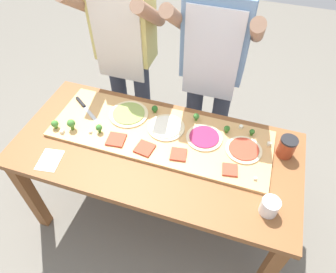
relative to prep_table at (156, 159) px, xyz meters
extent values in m
plane|color=#6B665B|center=(0.00, 0.00, -0.66)|extent=(8.00, 8.00, 0.00)
cube|color=brown|center=(-0.77, -0.33, -0.30)|extent=(0.07, 0.07, 0.73)
cube|color=brown|center=(0.77, -0.33, -0.30)|extent=(0.07, 0.07, 0.73)
cube|color=brown|center=(-0.77, 0.33, -0.30)|extent=(0.07, 0.07, 0.73)
cube|color=brown|center=(0.77, 0.33, -0.30)|extent=(0.07, 0.07, 0.73)
cube|color=brown|center=(0.00, 0.00, 0.08)|extent=(1.67, 0.78, 0.04)
cube|color=tan|center=(-0.01, 0.11, 0.11)|extent=(1.32, 0.46, 0.02)
cube|color=#B7BABF|center=(-0.47, 0.11, 0.12)|extent=(0.17, 0.13, 0.00)
cube|color=black|center=(-0.59, 0.20, 0.13)|extent=(0.10, 0.08, 0.02)
cylinder|color=beige|center=(0.49, 0.13, 0.13)|extent=(0.21, 0.21, 0.01)
cylinder|color=#BC3D28|center=(0.49, 0.13, 0.13)|extent=(0.17, 0.17, 0.01)
cylinder|color=beige|center=(0.01, 0.15, 0.13)|extent=(0.23, 0.23, 0.01)
cylinder|color=silver|center=(0.01, 0.15, 0.13)|extent=(0.19, 0.19, 0.01)
cylinder|color=beige|center=(0.25, 0.15, 0.13)|extent=(0.21, 0.21, 0.01)
cylinder|color=#9E234C|center=(0.25, 0.15, 0.13)|extent=(0.18, 0.18, 0.01)
cylinder|color=beige|center=(-0.25, 0.19, 0.13)|extent=(0.25, 0.25, 0.01)
cylinder|color=#899E4C|center=(-0.25, 0.19, 0.13)|extent=(0.20, 0.20, 0.01)
cube|color=#BC3D28|center=(0.15, -0.02, 0.13)|extent=(0.10, 0.10, 0.01)
cube|color=#BC3D28|center=(-0.05, -0.04, 0.13)|extent=(0.11, 0.11, 0.01)
cube|color=#BC3D28|center=(-0.23, -0.03, 0.13)|extent=(0.11, 0.11, 0.01)
cube|color=#BC3D28|center=(0.44, -0.04, 0.13)|extent=(0.09, 0.09, 0.01)
cylinder|color=#487A23|center=(-0.52, -0.03, 0.14)|extent=(0.02, 0.02, 0.03)
sphere|color=#427F33|center=(-0.52, -0.03, 0.17)|extent=(0.05, 0.05, 0.05)
cylinder|color=#3F7220|center=(-0.35, 0.00, 0.13)|extent=(0.02, 0.02, 0.02)
sphere|color=#38752D|center=(-0.35, 0.00, 0.16)|extent=(0.04, 0.04, 0.04)
cylinder|color=#366618|center=(0.51, 0.26, 0.13)|extent=(0.01, 0.01, 0.02)
sphere|color=#2D6623|center=(0.51, 0.26, 0.15)|extent=(0.03, 0.03, 0.03)
cylinder|color=#3F7220|center=(0.17, 0.28, 0.13)|extent=(0.02, 0.02, 0.02)
sphere|color=#38752D|center=(0.17, 0.28, 0.15)|extent=(0.04, 0.04, 0.04)
cylinder|color=#366618|center=(0.37, 0.24, 0.13)|extent=(0.02, 0.02, 0.02)
sphere|color=#2D6623|center=(0.37, 0.24, 0.15)|extent=(0.04, 0.04, 0.04)
cylinder|color=#2C5915|center=(-0.10, 0.27, 0.13)|extent=(0.02, 0.02, 0.02)
sphere|color=#23561E|center=(-0.10, 0.27, 0.15)|extent=(0.04, 0.04, 0.04)
cylinder|color=#487A23|center=(-0.62, -0.05, 0.13)|extent=(0.02, 0.02, 0.02)
sphere|color=#427F33|center=(-0.62, -0.05, 0.15)|extent=(0.04, 0.04, 0.04)
cube|color=white|center=(-0.57, -0.08, 0.13)|extent=(0.02, 0.02, 0.02)
cube|color=silver|center=(0.58, -0.05, 0.13)|extent=(0.02, 0.02, 0.01)
cube|color=silver|center=(-0.40, -0.02, 0.13)|extent=(0.02, 0.02, 0.02)
cube|color=silver|center=(0.45, 0.30, 0.13)|extent=(0.03, 0.03, 0.02)
cube|color=silver|center=(0.62, 0.21, 0.13)|extent=(0.03, 0.03, 0.02)
cylinder|color=white|center=(0.66, -0.21, 0.15)|extent=(0.09, 0.09, 0.09)
cylinder|color=white|center=(0.66, -0.21, 0.13)|extent=(0.08, 0.08, 0.05)
cylinder|color=#99381E|center=(0.71, 0.19, 0.16)|extent=(0.09, 0.09, 0.11)
cylinder|color=black|center=(0.71, 0.19, 0.22)|extent=(0.10, 0.10, 0.01)
cube|color=white|center=(-0.54, -0.27, 0.10)|extent=(0.14, 0.17, 0.00)
cylinder|color=#333847|center=(-0.54, 0.63, -0.21)|extent=(0.12, 0.12, 0.90)
cylinder|color=#333847|center=(-0.34, 0.63, -0.21)|extent=(0.12, 0.12, 0.90)
cube|color=#D1C670|center=(-0.44, 0.63, 0.51)|extent=(0.40, 0.20, 0.55)
cube|color=silver|center=(-0.44, 0.52, 0.43)|extent=(0.34, 0.01, 0.60)
cylinder|color=#997056|center=(-0.67, 0.53, 0.63)|extent=(0.08, 0.39, 0.31)
cylinder|color=#997056|center=(-0.21, 0.53, 0.63)|extent=(0.08, 0.39, 0.31)
cylinder|color=#333847|center=(0.08, 0.63, -0.21)|extent=(0.12, 0.12, 0.90)
cylinder|color=#333847|center=(0.28, 0.63, -0.21)|extent=(0.12, 0.12, 0.90)
cube|color=#6689B2|center=(0.18, 0.63, 0.51)|extent=(0.40, 0.20, 0.55)
cube|color=silver|center=(0.18, 0.52, 0.43)|extent=(0.34, 0.01, 0.60)
cylinder|color=#997056|center=(-0.05, 0.53, 0.63)|extent=(0.08, 0.39, 0.31)
cylinder|color=#997056|center=(0.41, 0.53, 0.63)|extent=(0.08, 0.39, 0.31)
camera|label=1|loc=(0.43, -1.07, 1.46)|focal=32.68mm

